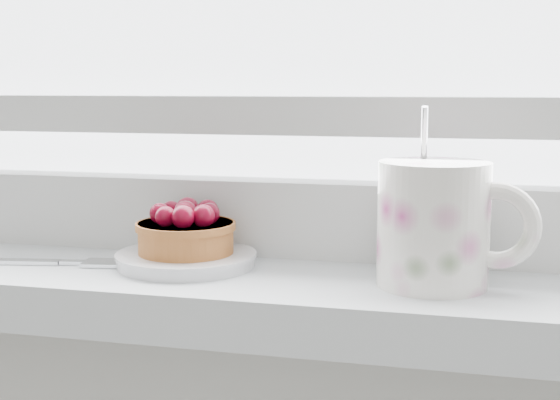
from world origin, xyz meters
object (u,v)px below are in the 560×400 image
(raspberry_tart, at_px, (186,230))
(fork, at_px, (40,262))
(saucer, at_px, (186,259))
(floral_mug, at_px, (438,222))

(raspberry_tart, relative_size, fork, 0.40)
(saucer, xyz_separation_m, floral_mug, (0.22, -0.02, 0.05))
(floral_mug, distance_m, fork, 0.35)
(saucer, height_order, fork, saucer)
(saucer, bearing_deg, fork, -168.96)
(floral_mug, height_order, fork, floral_mug)
(raspberry_tart, bearing_deg, saucer, -141.29)
(raspberry_tart, relative_size, floral_mug, 0.62)
(fork, bearing_deg, floral_mug, 1.61)
(saucer, relative_size, floral_mug, 0.87)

